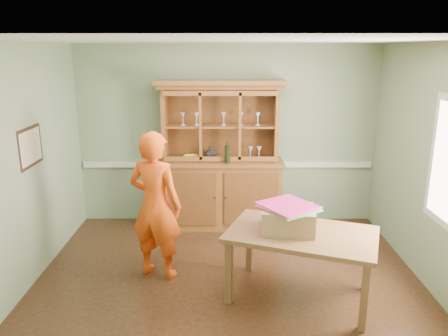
{
  "coord_description": "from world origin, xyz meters",
  "views": [
    {
      "loc": [
        -0.05,
        -4.51,
        2.62
      ],
      "look_at": [
        -0.05,
        0.4,
        1.28
      ],
      "focal_mm": 35.0,
      "sensor_mm": 36.0,
      "label": 1
    }
  ],
  "objects_px": {
    "cardboard_box": "(288,219)",
    "dining_table": "(302,240)",
    "china_hutch": "(220,177)",
    "person": "(156,205)"
  },
  "relations": [
    {
      "from": "cardboard_box",
      "to": "dining_table",
      "type": "bearing_deg",
      "value": -15.67
    },
    {
      "from": "cardboard_box",
      "to": "china_hutch",
      "type": "bearing_deg",
      "value": 110.11
    },
    {
      "from": "china_hutch",
      "to": "cardboard_box",
      "type": "distance_m",
      "value": 2.12
    },
    {
      "from": "china_hutch",
      "to": "cardboard_box",
      "type": "relative_size",
      "value": 4.04
    },
    {
      "from": "cardboard_box",
      "to": "person",
      "type": "distance_m",
      "value": 1.53
    },
    {
      "from": "dining_table",
      "to": "person",
      "type": "xyz_separation_m",
      "value": [
        -1.61,
        0.5,
        0.2
      ]
    },
    {
      "from": "china_hutch",
      "to": "dining_table",
      "type": "bearing_deg",
      "value": -66.68
    },
    {
      "from": "cardboard_box",
      "to": "person",
      "type": "relative_size",
      "value": 0.31
    },
    {
      "from": "dining_table",
      "to": "person",
      "type": "relative_size",
      "value": 1.0
    },
    {
      "from": "dining_table",
      "to": "cardboard_box",
      "type": "height_order",
      "value": "cardboard_box"
    }
  ]
}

